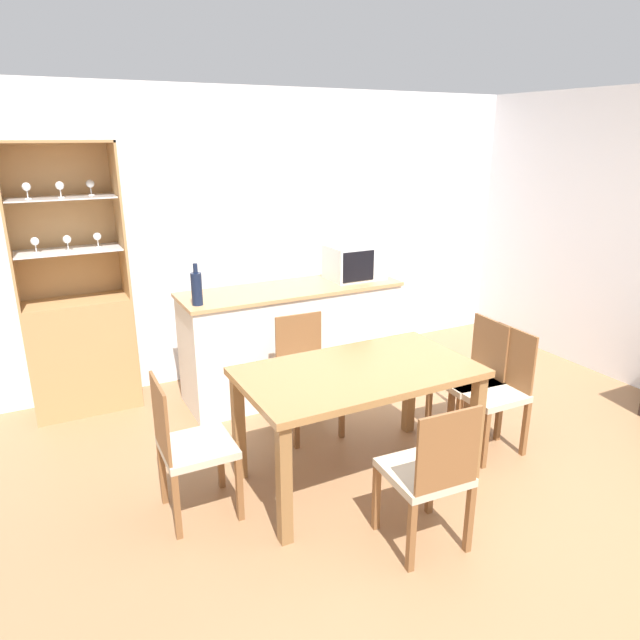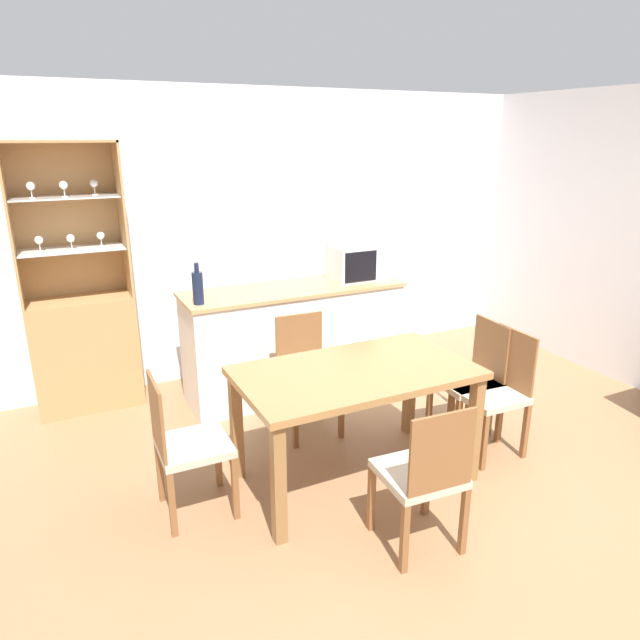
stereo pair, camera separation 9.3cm
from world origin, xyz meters
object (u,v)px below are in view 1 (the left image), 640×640
dining_chair_head_far (307,375)px  dining_table (358,384)px  dining_chair_side_right_near (495,391)px  dining_chair_head_near (429,474)px  microwave (355,262)px  dining_chair_side_right_far (471,378)px  dining_chair_side_left_far (190,447)px  display_cabinet (80,337)px  wine_bottle (197,288)px

dining_chair_head_far → dining_table: bearing=92.6°
dining_table → dining_chair_side_right_near: 1.08m
dining_table → dining_chair_head_near: bearing=-90.2°
dining_chair_head_far → microwave: bearing=-136.7°
dining_chair_side_right_far → dining_chair_side_left_far: same height
dining_chair_side_left_far → microwave: microwave is taller
dining_chair_head_near → dining_chair_head_far: (0.01, 1.46, 0.00)m
dining_chair_head_near → dining_chair_side_right_far: bearing=42.8°
dining_chair_side_left_far → dining_chair_head_near: (1.05, -0.86, 0.00)m
dining_chair_side_left_far → dining_chair_side_right_far: bearing=90.7°
dining_table → dining_chair_side_right_far: 1.08m
display_cabinet → dining_chair_side_right_far: size_ratio=2.41×
dining_chair_side_right_near → dining_chair_side_left_far: bearing=84.4°
dining_chair_side_right_near → dining_chair_head_near: size_ratio=1.00×
dining_chair_head_near → dining_chair_head_far: same height
dining_table → microwave: size_ratio=3.08×
dining_chair_side_right_near → wine_bottle: wine_bottle is taller
dining_chair_side_right_far → wine_bottle: size_ratio=2.77×
dining_chair_side_right_far → dining_chair_side_left_far: (-2.10, 0.00, 0.00)m
dining_chair_side_left_far → dining_chair_head_far: same height
display_cabinet → dining_chair_head_far: (1.44, -1.17, -0.17)m
dining_chair_head_near → wine_bottle: bearing=111.3°
dining_chair_head_far → dining_chair_head_near: bearing=92.5°
microwave → dining_chair_side_right_far: bearing=-80.3°
dining_chair_head_near → dining_chair_head_far: 1.46m
dining_table → microwave: microwave is taller
dining_chair_head_near → microwave: 2.41m
microwave → dining_chair_side_left_far: bearing=-145.0°
dining_chair_side_left_far → wine_bottle: bearing=161.1°
dining_chair_head_near → dining_table: bearing=93.5°
dining_chair_side_right_near → microwave: 1.70m
display_cabinet → dining_chair_head_near: display_cabinet is taller
display_cabinet → dining_chair_side_left_far: size_ratio=2.41×
dining_chair_head_near → microwave: bearing=72.9°
dining_chair_side_right_far → dining_chair_head_far: bearing=63.7°
dining_chair_side_left_far → microwave: size_ratio=1.85×
dining_chair_side_right_near → dining_chair_side_right_far: size_ratio=1.00×
microwave → dining_chair_head_near: bearing=-110.9°
dining_chair_side_right_near → microwave: (-0.22, 1.56, 0.64)m
display_cabinet → microwave: size_ratio=4.45×
dining_chair_side_right_far → dining_chair_head_near: 1.35m
dining_chair_side_right_near → dining_chair_side_right_far: 0.25m
dining_chair_head_far → microwave: size_ratio=1.85×
dining_chair_side_right_near → display_cabinet: bearing=52.0°
dining_chair_head_far → microwave: microwave is taller
dining_chair_head_near → dining_chair_side_left_far: bearing=144.4°
display_cabinet → wine_bottle: (0.80, -0.63, 0.45)m
wine_bottle → dining_chair_head_near: bearing=-72.5°
dining_chair_side_left_far → dining_chair_head_near: size_ratio=1.00×
dining_chair_side_left_far → dining_chair_side_right_near: bearing=84.0°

